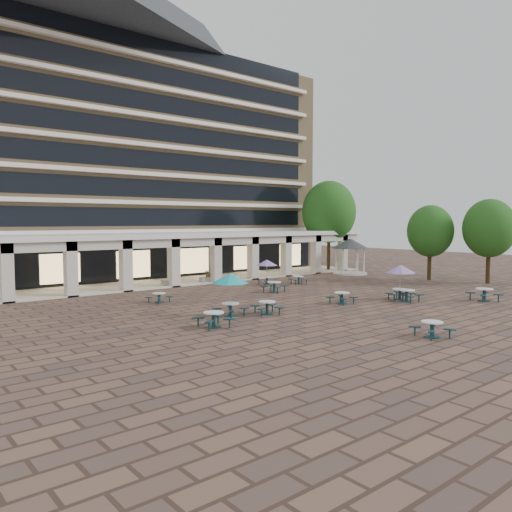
% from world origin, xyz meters
% --- Properties ---
extents(ground, '(120.00, 120.00, 0.00)m').
position_xyz_m(ground, '(0.00, 0.00, 0.00)').
color(ground, brown).
rests_on(ground, ground).
extents(apartment_building, '(40.00, 15.50, 25.20)m').
position_xyz_m(apartment_building, '(0.00, 25.47, 12.60)').
color(apartment_building, tan).
rests_on(apartment_building, ground).
extents(retail_arcade, '(42.00, 6.60, 4.40)m').
position_xyz_m(retail_arcade, '(0.00, 14.80, 3.00)').
color(retail_arcade, white).
rests_on(retail_arcade, ground).
extents(picnic_table_0, '(2.04, 2.04, 0.76)m').
position_xyz_m(picnic_table_0, '(-4.11, -1.69, 0.45)').
color(picnic_table_0, '#123738').
rests_on(picnic_table_0, ground).
extents(picnic_table_2, '(1.95, 1.95, 0.75)m').
position_xyz_m(picnic_table_2, '(-1.95, -11.00, 0.45)').
color(picnic_table_2, '#123738').
rests_on(picnic_table_2, ground).
extents(picnic_table_3, '(2.34, 2.34, 0.85)m').
position_xyz_m(picnic_table_3, '(10.46, -7.45, 0.51)').
color(picnic_table_3, '#123738').
rests_on(picnic_table_3, ground).
extents(picnic_table_4, '(2.12, 2.12, 2.45)m').
position_xyz_m(picnic_table_4, '(-6.15, -0.85, 2.08)').
color(picnic_table_4, '#123738').
rests_on(picnic_table_4, ground).
extents(picnic_table_5, '(1.93, 1.93, 0.80)m').
position_xyz_m(picnic_table_5, '(-8.62, -2.75, 0.48)').
color(picnic_table_5, '#123738').
rests_on(picnic_table_5, ground).
extents(picnic_table_6, '(2.08, 2.08, 2.40)m').
position_xyz_m(picnic_table_6, '(6.54, -3.43, 2.04)').
color(picnic_table_6, '#123738').
rests_on(picnic_table_6, ground).
extents(picnic_table_7, '(1.94, 1.94, 0.81)m').
position_xyz_m(picnic_table_7, '(6.11, -4.27, 0.49)').
color(picnic_table_7, '#123738').
rests_on(picnic_table_7, ground).
extents(picnic_table_8, '(1.71, 1.71, 0.65)m').
position_xyz_m(picnic_table_8, '(-6.98, 5.98, 0.39)').
color(picnic_table_8, '#123738').
rests_on(picnic_table_8, ground).
extents(picnic_table_9, '(2.18, 2.18, 0.81)m').
position_xyz_m(picnic_table_9, '(2.17, 4.74, 0.48)').
color(picnic_table_9, '#123738').
rests_on(picnic_table_9, ground).
extents(picnic_table_10, '(1.75, 1.75, 0.75)m').
position_xyz_m(picnic_table_10, '(2.09, -2.04, 0.45)').
color(picnic_table_10, '#123738').
rests_on(picnic_table_10, ground).
extents(picnic_table_11, '(1.83, 1.83, 2.12)m').
position_xyz_m(picnic_table_11, '(4.84, 8.70, 1.80)').
color(picnic_table_11, '#123738').
rests_on(picnic_table_11, ground).
extents(picnic_table_13, '(1.83, 1.83, 0.68)m').
position_xyz_m(picnic_table_13, '(7.16, 7.17, 0.40)').
color(picnic_table_13, '#123738').
rests_on(picnic_table_13, ground).
extents(gazebo, '(3.89, 3.89, 3.62)m').
position_xyz_m(gazebo, '(16.91, 9.62, 2.73)').
color(gazebo, beige).
rests_on(gazebo, ground).
extents(tree_east_a, '(4.14, 4.14, 6.90)m').
position_xyz_m(tree_east_a, '(18.53, 1.60, 4.50)').
color(tree_east_a, '#3D2D18').
rests_on(tree_east_a, ground).
extents(tree_east_b, '(4.41, 4.41, 7.35)m').
position_xyz_m(tree_east_b, '(20.15, -3.06, 4.80)').
color(tree_east_b, '#3D2D18').
rests_on(tree_east_b, ground).
extents(tree_east_c, '(5.90, 5.90, 9.84)m').
position_xyz_m(tree_east_c, '(18.11, 13.65, 6.43)').
color(tree_east_c, '#3D2D18').
rests_on(tree_east_c, ground).
extents(planter_left, '(1.50, 0.84, 1.35)m').
position_xyz_m(planter_left, '(-2.14, 12.90, 0.58)').
color(planter_left, gray).
rests_on(planter_left, ground).
extents(planter_right, '(1.50, 0.75, 1.28)m').
position_xyz_m(planter_right, '(1.63, 12.90, 0.52)').
color(planter_right, gray).
rests_on(planter_right, ground).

